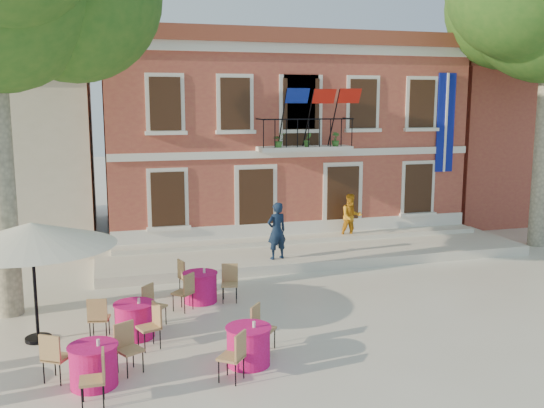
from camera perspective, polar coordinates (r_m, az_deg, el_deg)
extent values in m
plane|color=beige|center=(15.53, 2.58, -9.44)|extent=(90.00, 90.00, 0.00)
cube|color=#AA563D|center=(24.88, -0.23, 5.99)|extent=(13.00, 8.00, 7.00)
cube|color=brown|center=(24.93, -0.24, 14.62)|extent=(13.50, 8.50, 0.50)
cube|color=silver|center=(21.13, 2.72, 14.43)|extent=(13.30, 0.35, 0.35)
cube|color=silver|center=(20.64, 3.09, 5.24)|extent=(3.20, 0.90, 0.15)
cube|color=black|center=(20.21, 3.48, 7.98)|extent=(3.20, 0.04, 0.04)
cube|color=navy|center=(23.35, 16.02, 7.35)|extent=(0.70, 0.05, 3.60)
cube|color=navy|center=(19.59, 1.32, 10.14)|extent=(0.76, 0.27, 0.47)
cube|color=red|center=(19.87, 3.84, 10.11)|extent=(0.76, 0.29, 0.47)
cube|color=red|center=(20.19, 6.29, 10.07)|extent=(0.76, 0.27, 0.47)
imported|color=#26591E|center=(20.03, 0.65, 6.02)|extent=(0.43, 0.37, 0.48)
imported|color=#26591E|center=(20.34, 3.37, 6.06)|extent=(0.26, 0.21, 0.48)
imported|color=#26591E|center=(20.68, 6.00, 6.08)|extent=(0.27, 0.27, 0.48)
cube|color=#AA563D|center=(31.20, 21.08, 5.16)|extent=(9.00, 9.00, 6.00)
cube|color=brown|center=(31.15, 21.44, 11.03)|extent=(9.40, 9.40, 0.40)
cube|color=silver|center=(20.10, 4.06, -4.58)|extent=(14.00, 3.40, 0.30)
cylinder|color=#A59E84|center=(15.44, -24.19, 2.51)|extent=(0.63, 0.63, 6.77)
cylinder|color=#A59E84|center=(23.17, 24.18, 5.32)|extent=(0.60, 0.60, 7.35)
cylinder|color=black|center=(14.23, -21.13, -11.73)|extent=(0.55, 0.55, 0.08)
cylinder|color=black|center=(13.88, -21.40, -7.48)|extent=(0.07, 0.07, 2.29)
cone|color=silver|center=(13.59, -21.71, -2.67)|extent=(3.48, 3.48, 0.50)
imported|color=#101D36|center=(18.48, 0.45, -2.54)|extent=(0.73, 0.57, 1.76)
imported|color=orange|center=(21.39, 7.46, -1.17)|extent=(0.81, 0.65, 1.60)
cylinder|color=#D81485|center=(11.70, -16.44, -14.42)|extent=(0.84, 0.84, 0.75)
cylinder|color=#D81485|center=(11.55, -16.54, -12.67)|extent=(0.90, 0.90, 0.02)
cube|color=tan|center=(10.97, -16.56, -15.51)|extent=(0.43, 0.43, 0.95)
cube|color=tan|center=(12.00, -13.24, -13.14)|extent=(0.57, 0.57, 0.95)
cube|color=tan|center=(12.05, -19.60, -13.35)|extent=(0.58, 0.58, 0.95)
cylinder|color=#D81485|center=(12.08, -2.23, -13.23)|extent=(0.84, 0.84, 0.75)
cylinder|color=#D81485|center=(11.94, -2.24, -11.52)|extent=(0.90, 0.90, 0.02)
cube|color=tan|center=(12.68, -0.77, -11.61)|extent=(0.59, 0.59, 0.95)
cube|color=tan|center=(11.42, -3.86, -14.09)|extent=(0.59, 0.59, 0.95)
cylinder|color=#D81485|center=(13.70, -12.80, -10.66)|extent=(0.84, 0.84, 0.75)
cylinder|color=#D81485|center=(13.57, -12.86, -9.13)|extent=(0.90, 0.90, 0.02)
cube|color=tan|center=(14.23, -10.95, -9.39)|extent=(0.59, 0.59, 0.95)
cube|color=tan|center=(13.78, -15.95, -10.22)|extent=(0.49, 0.49, 0.95)
cube|color=tan|center=(13.01, -11.53, -11.24)|extent=(0.54, 0.54, 0.95)
cylinder|color=#D81485|center=(15.72, -6.76, -7.82)|extent=(0.84, 0.84, 0.75)
cylinder|color=#D81485|center=(15.61, -6.79, -6.47)|extent=(0.90, 0.90, 0.02)
cube|color=tan|center=(16.35, -7.91, -6.80)|extent=(0.52, 0.52, 0.95)
cube|color=tan|center=(15.11, -8.40, -8.18)|extent=(0.59, 0.59, 0.95)
cube|color=tan|center=(15.65, -4.01, -7.47)|extent=(0.51, 0.51, 0.95)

